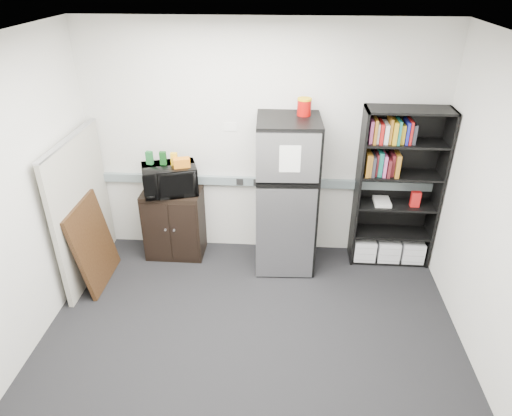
# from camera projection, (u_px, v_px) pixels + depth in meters

# --- Properties ---
(floor) EXTENTS (4.00, 4.00, 0.00)m
(floor) POSITION_uv_depth(u_px,v_px,m) (250.00, 348.00, 4.25)
(floor) COLOR black
(floor) RESTS_ON ground
(wall_back) EXTENTS (4.00, 0.02, 2.70)m
(wall_back) POSITION_uv_depth(u_px,v_px,m) (262.00, 144.00, 5.14)
(wall_back) COLOR silver
(wall_back) RESTS_ON floor
(wall_right) EXTENTS (0.02, 3.50, 2.70)m
(wall_right) POSITION_uv_depth(u_px,v_px,m) (509.00, 233.00, 3.48)
(wall_right) COLOR silver
(wall_right) RESTS_ON floor
(wall_left) EXTENTS (0.02, 3.50, 2.70)m
(wall_left) POSITION_uv_depth(u_px,v_px,m) (5.00, 215.00, 3.73)
(wall_left) COLOR silver
(wall_left) RESTS_ON floor
(ceiling) EXTENTS (4.00, 3.50, 0.02)m
(ceiling) POSITION_uv_depth(u_px,v_px,m) (247.00, 44.00, 2.96)
(ceiling) COLOR white
(ceiling) RESTS_ON wall_back
(electrical_raceway) EXTENTS (3.92, 0.05, 0.10)m
(electrical_raceway) POSITION_uv_depth(u_px,v_px,m) (261.00, 182.00, 5.33)
(electrical_raceway) COLOR gray
(electrical_raceway) RESTS_ON wall_back
(wall_note) EXTENTS (0.14, 0.00, 0.10)m
(wall_note) POSITION_uv_depth(u_px,v_px,m) (230.00, 127.00, 5.06)
(wall_note) COLOR white
(wall_note) RESTS_ON wall_back
(bookshelf) EXTENTS (0.90, 0.34, 1.85)m
(bookshelf) POSITION_uv_depth(u_px,v_px,m) (397.00, 191.00, 5.09)
(bookshelf) COLOR black
(bookshelf) RESTS_ON floor
(cubicle_partition) EXTENTS (0.06, 1.30, 1.62)m
(cubicle_partition) POSITION_uv_depth(u_px,v_px,m) (82.00, 209.00, 4.93)
(cubicle_partition) COLOR #ABA697
(cubicle_partition) RESTS_ON floor
(cabinet) EXTENTS (0.67, 0.45, 0.84)m
(cabinet) POSITION_uv_depth(u_px,v_px,m) (174.00, 223.00, 5.43)
(cabinet) COLOR black
(cabinet) RESTS_ON floor
(microwave) EXTENTS (0.69, 0.57, 0.33)m
(microwave) POSITION_uv_depth(u_px,v_px,m) (170.00, 179.00, 5.13)
(microwave) COLOR black
(microwave) RESTS_ON cabinet
(snack_box_a) EXTENTS (0.08, 0.06, 0.15)m
(snack_box_a) POSITION_uv_depth(u_px,v_px,m) (149.00, 158.00, 5.06)
(snack_box_a) COLOR #195827
(snack_box_a) RESTS_ON microwave
(snack_box_b) EXTENTS (0.07, 0.06, 0.15)m
(snack_box_b) POSITION_uv_depth(u_px,v_px,m) (163.00, 158.00, 5.05)
(snack_box_b) COLOR #0D3912
(snack_box_b) RESTS_ON microwave
(snack_box_c) EXTENTS (0.07, 0.05, 0.14)m
(snack_box_c) POSITION_uv_depth(u_px,v_px,m) (174.00, 159.00, 5.05)
(snack_box_c) COLOR gold
(snack_box_c) RESTS_ON microwave
(snack_bag) EXTENTS (0.20, 0.15, 0.10)m
(snack_bag) POSITION_uv_depth(u_px,v_px,m) (182.00, 163.00, 5.01)
(snack_bag) COLOR orange
(snack_bag) RESTS_ON microwave
(refrigerator) EXTENTS (0.69, 0.71, 1.76)m
(refrigerator) POSITION_uv_depth(u_px,v_px,m) (286.00, 196.00, 5.05)
(refrigerator) COLOR black
(refrigerator) RESTS_ON floor
(coffee_can) EXTENTS (0.15, 0.15, 0.20)m
(coffee_can) POSITION_uv_depth(u_px,v_px,m) (304.00, 106.00, 4.69)
(coffee_can) COLOR #A10A07
(coffee_can) RESTS_ON refrigerator
(framed_poster) EXTENTS (0.22, 0.75, 0.96)m
(framed_poster) POSITION_uv_depth(u_px,v_px,m) (94.00, 244.00, 4.93)
(framed_poster) COLOR black
(framed_poster) RESTS_ON floor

